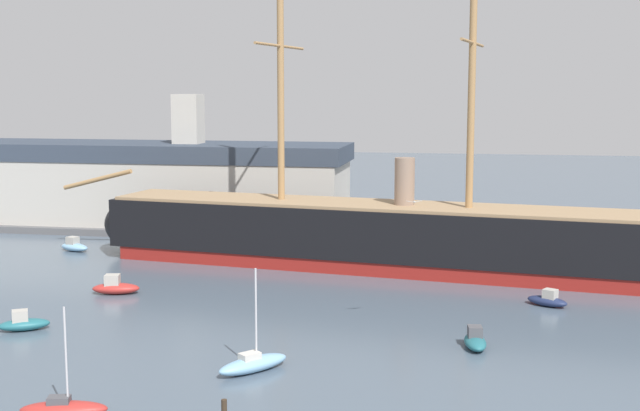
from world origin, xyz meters
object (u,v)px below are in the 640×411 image
(motorboat_alongside_stern, at_px, (548,300))
(dinghy_distant_centre, at_px, (362,237))
(seagull_in_flight, at_px, (414,202))
(motorboat_mid_right, at_px, (475,340))
(dockside_warehouse_left, at_px, (141,185))
(sailboat_foreground_left, at_px, (63,408))
(motorboat_far_left, at_px, (74,246))
(motorboat_mid_left, at_px, (23,323))
(motorboat_alongside_bow, at_px, (115,287))
(sailboat_near_centre, at_px, (253,363))
(tall_ship, at_px, (371,235))

(motorboat_alongside_stern, bearing_deg, dinghy_distant_centre, 124.62)
(seagull_in_flight, bearing_deg, motorboat_mid_right, -22.11)
(motorboat_mid_right, relative_size, dockside_warehouse_left, 0.06)
(sailboat_foreground_left, relative_size, motorboat_mid_right, 1.67)
(motorboat_far_left, height_order, dockside_warehouse_left, dockside_warehouse_left)
(motorboat_far_left, relative_size, seagull_in_flight, 3.55)
(sailboat_foreground_left, height_order, motorboat_far_left, sailboat_foreground_left)
(motorboat_alongside_stern, xyz_separation_m, motorboat_far_left, (-48.17, 14.73, 0.04))
(motorboat_mid_right, bearing_deg, dinghy_distant_centre, 108.29)
(sailboat_foreground_left, bearing_deg, dinghy_distant_centre, 81.45)
(sailboat_foreground_left, xyz_separation_m, motorboat_mid_left, (-10.66, 14.67, 0.02))
(dinghy_distant_centre, bearing_deg, motorboat_alongside_bow, -120.09)
(sailboat_near_centre, xyz_separation_m, motorboat_alongside_stern, (19.09, 19.76, -0.05))
(motorboat_mid_left, distance_m, dinghy_distant_centre, 45.30)
(motorboat_mid_left, distance_m, dockside_warehouse_left, 45.92)
(sailboat_near_centre, distance_m, dockside_warehouse_left, 57.84)
(tall_ship, distance_m, motorboat_alongside_bow, 24.84)
(sailboat_near_centre, bearing_deg, motorboat_mid_right, 29.01)
(motorboat_alongside_bow, xyz_separation_m, seagull_in_flight, (25.77, -8.04, 9.01))
(seagull_in_flight, bearing_deg, sailboat_foreground_left, -133.13)
(motorboat_far_left, bearing_deg, tall_ship, -5.03)
(motorboat_mid_left, bearing_deg, motorboat_alongside_bow, 80.55)
(motorboat_alongside_stern, xyz_separation_m, seagull_in_flight, (-10.03, -10.54, 9.11))
(tall_ship, height_order, motorboat_alongside_bow, tall_ship)
(motorboat_mid_left, xyz_separation_m, seagull_in_flight, (27.69, 3.51, 9.07))
(dinghy_distant_centre, bearing_deg, sailboat_near_centre, -90.51)
(motorboat_mid_left, relative_size, seagull_in_flight, 3.46)
(motorboat_alongside_stern, distance_m, seagull_in_flight, 17.16)
(tall_ship, bearing_deg, sailboat_near_centre, -96.08)
(sailboat_near_centre, xyz_separation_m, motorboat_mid_left, (-18.63, 5.71, -0.02))
(motorboat_alongside_bow, height_order, seagull_in_flight, seagull_in_flight)
(dinghy_distant_centre, relative_size, seagull_in_flight, 2.66)
(motorboat_far_left, xyz_separation_m, dockside_warehouse_left, (1.14, 15.93, 4.78))
(motorboat_alongside_bow, relative_size, dinghy_distant_centre, 1.43)
(seagull_in_flight, bearing_deg, motorboat_mid_left, -172.78)
(motorboat_alongside_bow, height_order, motorboat_far_left, motorboat_alongside_bow)
(motorboat_mid_left, xyz_separation_m, motorboat_alongside_bow, (1.92, 11.55, 0.06))
(motorboat_mid_left, bearing_deg, sailboat_foreground_left, -54.01)
(sailboat_foreground_left, relative_size, dinghy_distant_centre, 2.04)
(motorboat_mid_left, bearing_deg, sailboat_near_centre, -17.04)
(motorboat_far_left, distance_m, dockside_warehouse_left, 16.67)
(motorboat_mid_right, height_order, dinghy_distant_centre, motorboat_mid_right)
(motorboat_mid_left, height_order, motorboat_alongside_stern, motorboat_mid_left)
(tall_ship, relative_size, motorboat_mid_left, 16.61)
(motorboat_far_left, bearing_deg, motorboat_alongside_stern, -17.01)
(motorboat_mid_right, xyz_separation_m, motorboat_far_left, (-42.50, 27.05, 0.03))
(motorboat_mid_left, height_order, dockside_warehouse_left, dockside_warehouse_left)
(sailboat_foreground_left, relative_size, dockside_warehouse_left, 0.11)
(sailboat_foreground_left, relative_size, motorboat_mid_left, 1.57)
(motorboat_alongside_stern, relative_size, dockside_warehouse_left, 0.06)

